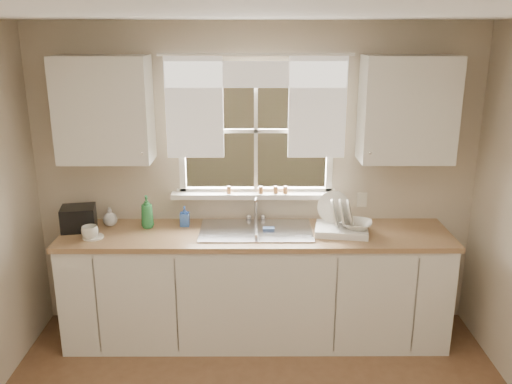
{
  "coord_description": "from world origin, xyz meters",
  "views": [
    {
      "loc": [
        -0.01,
        -2.28,
        2.44
      ],
      "look_at": [
        0.0,
        1.65,
        1.25
      ],
      "focal_mm": 38.0,
      "sensor_mm": 36.0,
      "label": 1
    }
  ],
  "objects_px": {
    "soap_bottle_a": "(147,212)",
    "cup": "(90,232)",
    "dish_rack": "(341,224)",
    "black_appliance": "(79,218)"
  },
  "relations": [
    {
      "from": "soap_bottle_a",
      "to": "cup",
      "type": "height_order",
      "value": "soap_bottle_a"
    },
    {
      "from": "soap_bottle_a",
      "to": "cup",
      "type": "xyz_separation_m",
      "value": [
        -0.39,
        -0.24,
        -0.08
      ]
    },
    {
      "from": "dish_rack",
      "to": "soap_bottle_a",
      "type": "relative_size",
      "value": 1.69
    },
    {
      "from": "cup",
      "to": "black_appliance",
      "type": "distance_m",
      "value": 0.24
    },
    {
      "from": "cup",
      "to": "dish_rack",
      "type": "bearing_deg",
      "value": -20.55
    },
    {
      "from": "dish_rack",
      "to": "soap_bottle_a",
      "type": "xyz_separation_m",
      "value": [
        -1.53,
        0.12,
        0.06
      ]
    },
    {
      "from": "soap_bottle_a",
      "to": "black_appliance",
      "type": "xyz_separation_m",
      "value": [
        -0.53,
        -0.05,
        -0.04
      ]
    },
    {
      "from": "dish_rack",
      "to": "cup",
      "type": "relative_size",
      "value": 3.52
    },
    {
      "from": "soap_bottle_a",
      "to": "black_appliance",
      "type": "distance_m",
      "value": 0.54
    },
    {
      "from": "cup",
      "to": "black_appliance",
      "type": "relative_size",
      "value": 0.49
    }
  ]
}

